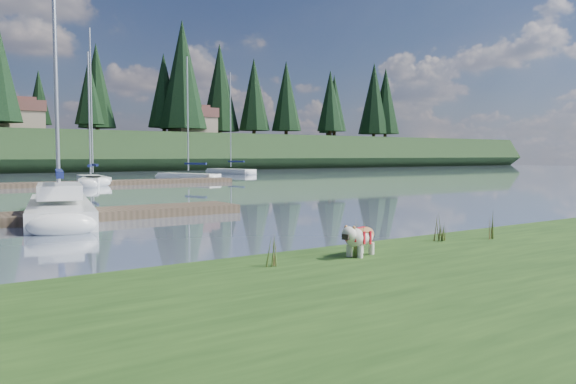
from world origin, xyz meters
TOP-DOWN VIEW (x-y plane):
  - ground at (0.00, 30.00)m, footprint 200.00×200.00m
  - bank at (0.00, -6.00)m, footprint 60.00×9.00m
  - bulldog at (0.47, -2.61)m, footprint 0.95×0.60m
  - sailboat_main at (-1.77, 10.57)m, footprint 3.64×9.59m
  - dock_far at (2.00, 30.00)m, footprint 26.00×2.20m
  - sailboat_bg_2 at (4.53, 30.24)m, footprint 3.02×6.10m
  - sailboat_bg_3 at (5.34, 33.20)m, footprint 2.53×7.96m
  - sailboat_bg_4 at (13.35, 34.58)m, footprint 3.75×7.06m
  - sailboat_bg_5 at (23.85, 46.44)m, footprint 2.84×8.13m
  - weed_0 at (0.35, -2.70)m, footprint 0.17×0.14m
  - weed_1 at (0.68, -2.29)m, footprint 0.17×0.14m
  - weed_2 at (2.94, -2.22)m, footprint 0.17×0.14m
  - weed_3 at (-1.30, -2.56)m, footprint 0.17×0.14m
  - weed_4 at (3.00, -2.31)m, footprint 0.17×0.14m
  - weed_5 at (4.12, -2.70)m, footprint 0.17×0.14m
  - mud_lip at (0.00, -1.60)m, footprint 60.00×0.50m
  - conifer_5 at (15.00, 70.00)m, footprint 3.96×3.96m
  - conifer_6 at (28.00, 68.00)m, footprint 7.04×7.04m
  - conifer_7 at (42.00, 71.00)m, footprint 5.28×5.28m
  - conifer_8 at (55.00, 67.00)m, footprint 4.62×4.62m
  - conifer_9 at (68.00, 70.00)m, footprint 5.94×5.94m
  - house_1 at (6.00, 71.00)m, footprint 6.30×5.30m
  - house_2 at (30.00, 69.00)m, footprint 6.30×5.30m

SIDE VIEW (x-z plane):
  - ground at x=0.00m, z-range 0.00..0.00m
  - mud_lip at x=0.00m, z-range 0.00..0.14m
  - dock_far at x=2.00m, z-range 0.00..0.30m
  - bank at x=0.00m, z-range 0.00..0.35m
  - sailboat_bg_5 at x=23.85m, z-range -5.39..6.02m
  - sailboat_bg_3 at x=5.34m, z-range -5.44..6.09m
  - sailboat_bg_4 at x=13.35m, z-range -4.90..5.56m
  - sailboat_bg_2 at x=4.53m, z-range -4.31..4.98m
  - sailboat_main at x=-1.77m, z-range -6.32..7.16m
  - weed_1 at x=0.68m, z-range 0.32..0.72m
  - weed_4 at x=3.00m, z-range 0.31..0.83m
  - weed_3 at x=-1.30m, z-range 0.30..0.90m
  - weed_2 at x=2.94m, z-range 0.30..0.92m
  - weed_5 at x=4.12m, z-range 0.30..0.95m
  - weed_0 at x=0.35m, z-range 0.30..0.97m
  - bulldog at x=0.47m, z-range 0.42..0.98m
  - house_1 at x=6.00m, z-range 4.99..9.64m
  - house_2 at x=30.00m, z-range 4.99..9.64m
  - conifer_5 at x=15.00m, z-range 5.65..16.00m
  - conifer_8 at x=55.00m, z-range 5.62..17.40m
  - conifer_7 at x=42.00m, z-range 5.59..18.79m
  - conifer_9 at x=68.00m, z-range 5.55..20.18m
  - conifer_6 at x=28.00m, z-range 5.49..22.49m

